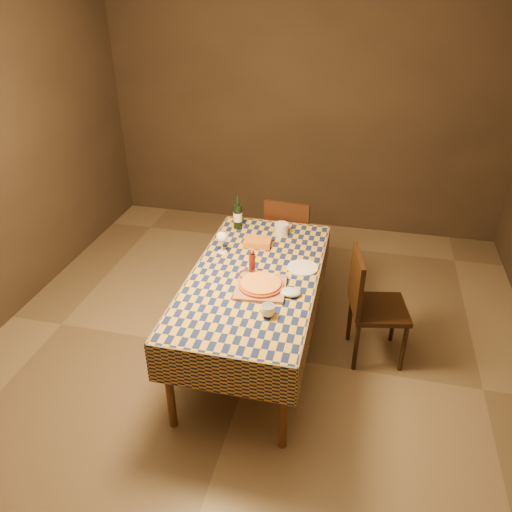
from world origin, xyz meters
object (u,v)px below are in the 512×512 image
Objects in this scene: cutting_board at (261,287)px; wine_bottle at (238,216)px; dining_table at (254,283)px; chair_far at (289,237)px; pizza at (261,284)px; white_plate at (303,268)px; chair_right at (369,301)px; bowl at (247,276)px.

wine_bottle is (-0.40, 0.88, 0.10)m from cutting_board.
dining_table is 1.98× the size of chair_far.
pizza is 1.30m from chair_far.
wine_bottle is 1.31× the size of white_plate.
cutting_board reaches higher than dining_table.
chair_far is (0.08, 1.10, -0.17)m from dining_table.
pizza is (0.00, 0.00, 0.03)m from cutting_board.
white_plate is at bearing 53.48° from pizza.
dining_table is 0.22m from pizza.
chair_right is (1.17, -0.50, -0.36)m from wine_bottle.
white_plate is (0.37, 0.22, -0.01)m from bowl.
bowl is 0.13× the size of chair_far.
wine_bottle is (-0.31, 0.71, 0.19)m from dining_table.
pizza is 2.54× the size of bowl.
pizza is at bearing -153.67° from chair_right.
pizza reaches higher than dining_table.
bowl reaches higher than dining_table.
wine_bottle is at bearing 113.83° from dining_table.
white_plate is at bearing -40.28° from wine_bottle.
pizza is 0.42m from white_plate.
chair_right is (0.52, 0.05, -0.25)m from white_plate.
dining_table is at bearing 116.36° from cutting_board.
chair_right is at bearing -23.34° from wine_bottle.
pizza is 0.90m from chair_right.
wine_bottle reaches higher than cutting_board.
dining_table is 5.30× the size of cutting_board.
chair_right is (0.77, 0.38, -0.28)m from pizza.
wine_bottle is at bearing -135.74° from chair_far.
dining_table is at bearing -94.21° from chair_far.
bowl is 0.41× the size of wine_bottle.
wine_bottle is 0.66m from chair_far.
pizza reaches higher than white_plate.
bowl is 0.97m from chair_right.
cutting_board is (0.09, -0.17, 0.09)m from dining_table.
bowl is at bearing -125.29° from dining_table.
chair_far is 1.00× the size of chair_right.
chair_far is (0.12, 1.15, -0.27)m from bowl.
white_plate is at bearing -175.05° from chair_right.
wine_bottle is 0.86m from white_plate.
pizza is 0.17m from bowl.
cutting_board is 2.78× the size of bowl.
chair_right is (0.85, 0.21, -0.17)m from dining_table.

